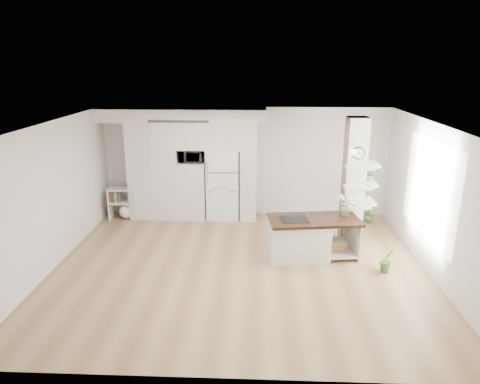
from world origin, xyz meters
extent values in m
cube|color=#A6845A|center=(0.00, 0.00, 0.00)|extent=(7.00, 6.00, 0.01)
cube|color=white|center=(0.00, 0.00, 2.70)|extent=(7.00, 6.00, 0.04)
cube|color=silver|center=(0.00, 3.00, 1.35)|extent=(7.00, 0.04, 2.70)
cube|color=silver|center=(0.00, -3.00, 1.35)|extent=(7.00, 0.04, 2.70)
cube|color=silver|center=(-3.50, 0.00, 1.35)|extent=(0.04, 6.00, 2.70)
cube|color=silver|center=(3.50, 0.00, 1.35)|extent=(0.04, 6.00, 2.70)
cube|color=silver|center=(-2.20, 2.67, 1.20)|extent=(1.20, 0.65, 2.40)
cube|color=silver|center=(-1.27, 2.67, 0.71)|extent=(0.65, 0.65, 1.42)
cube|color=silver|center=(-1.27, 2.67, 2.08)|extent=(0.65, 0.65, 0.65)
cube|color=silver|center=(-0.53, 2.67, 2.08)|extent=(0.85, 0.65, 0.65)
cube|color=silver|center=(0.10, 2.67, 1.20)|extent=(0.40, 0.65, 2.40)
cube|color=silver|center=(-1.50, 2.65, 2.55)|extent=(4.00, 0.70, 0.30)
cube|color=#262626|center=(-1.50, 2.31, 2.44)|extent=(1.40, 0.04, 0.06)
cube|color=white|center=(-0.53, 2.68, 0.88)|extent=(0.78, 0.66, 1.75)
cube|color=#B2B2B7|center=(-0.53, 2.34, 1.24)|extent=(0.78, 0.01, 0.03)
cube|color=silver|center=(2.30, 1.20, 1.35)|extent=(0.40, 0.40, 2.70)
cube|color=tan|center=(2.09, 1.20, 1.35)|extent=(0.02, 0.40, 2.70)
cube|color=tan|center=(2.30, 1.41, 1.35)|extent=(0.40, 0.02, 2.70)
cylinder|color=black|center=(2.30, 0.99, 2.02)|extent=(0.25, 0.03, 0.25)
cylinder|color=white|center=(2.30, 0.98, 2.02)|extent=(0.21, 0.01, 0.21)
plane|color=white|center=(3.48, 0.30, 1.50)|extent=(0.00, 2.40, 2.40)
cylinder|color=white|center=(1.70, 0.15, 2.12)|extent=(0.12, 0.12, 0.10)
cube|color=silver|center=(1.13, 0.49, 0.37)|extent=(1.24, 0.90, 0.75)
cube|color=silver|center=(1.97, 0.60, 0.10)|extent=(0.72, 0.83, 0.04)
cube|color=silver|center=(2.26, 0.64, 0.37)|extent=(0.13, 0.75, 0.75)
cube|color=#331A0F|center=(1.44, 0.53, 0.77)|extent=(1.87, 1.07, 0.05)
cube|color=black|center=(1.04, 0.48, 0.80)|extent=(0.59, 0.51, 0.01)
cube|color=#966D48|center=(1.92, 0.60, 0.23)|extent=(0.39, 0.31, 0.22)
cylinder|color=white|center=(2.04, 0.70, 0.91)|extent=(0.12, 0.12, 0.22)
cube|color=silver|center=(-3.31, 2.49, 0.39)|extent=(0.05, 0.38, 0.78)
cube|color=silver|center=(-2.69, 2.51, 0.39)|extent=(0.05, 0.38, 0.78)
cube|color=silver|center=(-3.00, 2.50, 0.76)|extent=(0.67, 0.41, 0.03)
cube|color=silver|center=(-3.00, 2.50, 0.42)|extent=(0.64, 0.40, 0.03)
sphere|color=white|center=(-2.91, 2.50, 0.19)|extent=(0.38, 0.38, 0.38)
imported|color=#3F7B31|center=(2.72, -0.08, 0.24)|extent=(0.32, 0.29, 0.49)
imported|color=#3F7B31|center=(3.00, 2.50, 0.24)|extent=(0.36, 0.36, 0.49)
imported|color=#2D2D2D|center=(-1.27, 2.62, 1.57)|extent=(0.54, 0.37, 0.30)
imported|color=#3F7B31|center=(2.63, 1.30, 1.52)|extent=(0.27, 0.23, 0.30)
imported|color=white|center=(2.30, 0.90, 1.00)|extent=(0.22, 0.22, 0.05)
camera|label=1|loc=(0.32, -7.36, 3.76)|focal=32.00mm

